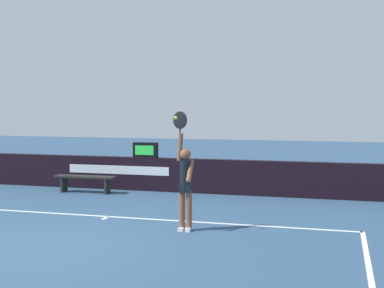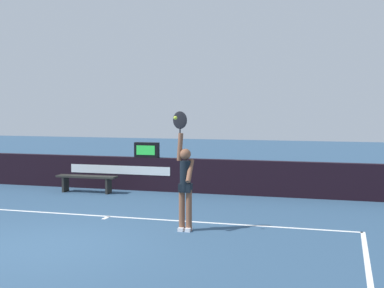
# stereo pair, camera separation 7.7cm
# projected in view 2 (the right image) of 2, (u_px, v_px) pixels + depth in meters

# --- Properties ---
(ground_plane) EXTENTS (60.00, 60.00, 0.00)m
(ground_plane) POSITION_uv_depth(u_px,v_px,m) (44.00, 247.00, 9.07)
(ground_plane) COLOR #2E4D6B
(court_lines) EXTENTS (10.71, 5.58, 0.00)m
(court_lines) POSITION_uv_depth(u_px,v_px,m) (40.00, 248.00, 8.95)
(court_lines) COLOR white
(court_lines) RESTS_ON ground
(back_wall) EXTENTS (14.85, 0.25, 0.95)m
(back_wall) POSITION_uv_depth(u_px,v_px,m) (163.00, 175.00, 15.01)
(back_wall) COLOR black
(back_wall) RESTS_ON ground
(speed_display) EXTENTS (0.71, 0.19, 0.43)m
(speed_display) POSITION_uv_depth(u_px,v_px,m) (147.00, 150.00, 15.10)
(speed_display) COLOR black
(speed_display) RESTS_ON back_wall
(tennis_player) EXTENTS (0.41, 0.37, 2.32)m
(tennis_player) POSITION_uv_depth(u_px,v_px,m) (185.00, 182.00, 10.18)
(tennis_player) COLOR brown
(tennis_player) RESTS_ON ground
(tennis_ball) EXTENTS (0.07, 0.07, 0.07)m
(tennis_ball) POSITION_uv_depth(u_px,v_px,m) (175.00, 118.00, 9.79)
(tennis_ball) COLOR #C5DC38
(courtside_bench_near) EXTENTS (1.74, 0.41, 0.48)m
(courtside_bench_near) POSITION_uv_depth(u_px,v_px,m) (87.00, 179.00, 14.77)
(courtside_bench_near) COLOR #262622
(courtside_bench_near) RESTS_ON ground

